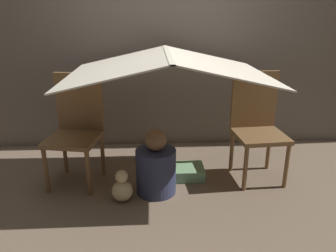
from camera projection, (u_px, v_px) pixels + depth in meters
name	position (u px, v px, depth m)	size (l,w,h in m)	color
ground_plane	(169.00, 186.00, 2.82)	(8.80, 8.80, 0.00)	#7A6651
wall_back	(164.00, 29.00, 3.33)	(7.00, 0.05, 2.50)	#6B6056
chair_left	(76.00, 126.00, 2.78)	(0.48, 0.48, 0.94)	brown
chair_right	(257.00, 123.00, 2.86)	(0.45, 0.45, 0.94)	brown
sheet_canopy	(168.00, 65.00, 2.57)	(1.59, 1.17, 0.19)	silver
person_front	(156.00, 168.00, 2.66)	(0.33, 0.33, 0.55)	#2D3351
floor_cushion	(185.00, 172.00, 2.96)	(0.33, 0.26, 0.10)	#7FB27F
plush_toy	(122.00, 188.00, 2.57)	(0.17, 0.17, 0.26)	beige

